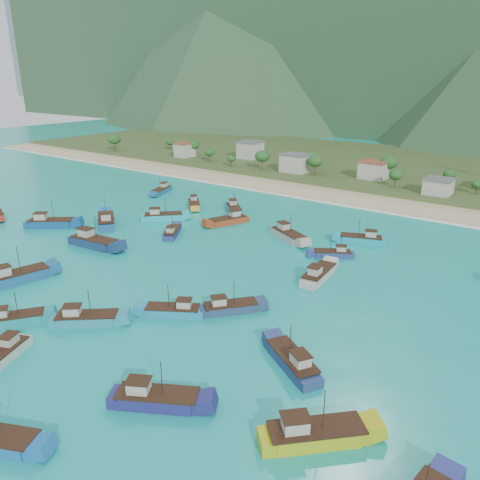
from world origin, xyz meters
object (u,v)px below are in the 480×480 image
Objects in this scene: boat_0 at (51,223)px; boat_13 at (314,435)px; boat_15 at (362,240)px; boat_32 at (234,209)px; boat_22 at (230,308)px; boat_28 at (16,278)px; boat_2 at (288,235)px; boat_5 at (333,254)px; boat_24 at (319,275)px; boat_26 at (293,362)px; boat_23 at (172,233)px; boat_20 at (106,221)px; boat_21 at (174,311)px; boat_4 at (194,204)px; boat_11 at (228,221)px; boat_14 at (2,356)px; boat_7 at (94,242)px; boat_31 at (156,399)px; boat_3 at (162,191)px; boat_19 at (86,319)px; boat_33 at (14,320)px; boat_25 at (163,217)px.

boat_0 is 95.87m from boat_13.
boat_32 is (-40.52, 2.89, 0.00)m from boat_15.
boat_28 reaches higher than boat_22.
boat_2 reaches higher than boat_5.
boat_15 is at bearing 88.07° from boat_24.
boat_26 is (12.64, -53.35, 0.02)m from boat_15.
boat_0 reaches higher than boat_23.
boat_24 is (61.74, 2.48, -0.21)m from boat_20.
boat_0 reaches higher than boat_22.
boat_15 is 53.55m from boat_21.
boat_23 is at bearing 75.78° from boat_4.
boat_0 is at bearing 170.09° from boat_20.
boat_24 is (36.47, -17.89, 0.02)m from boat_11.
boat_2 is at bearing -0.97° from boat_23.
boat_20 is at bearing 31.03° from boat_21.
boat_32 reaches higher than boat_14.
boat_7 is 16.73m from boat_20.
boat_4 is 0.99× the size of boat_23.
boat_2 is (55.01, 29.13, -0.08)m from boat_0.
boat_15 is 1.18× the size of boat_23.
boat_20 is 76.43m from boat_31.
boat_28 reaches higher than boat_11.
boat_15 reaches higher than boat_3.
boat_3 is 0.86× the size of boat_20.
boat_14 is at bearing -43.67° from boat_19.
boat_31 is (14.13, -17.47, 0.13)m from boat_21.
boat_32 is at bearing 134.08° from boat_33.
boat_11 is at bearing -178.69° from boat_31.
boat_26 is 18.97m from boat_31.
boat_22 is at bearing 78.59° from boat_33.
boat_4 is 40.28m from boat_7.
boat_31 is (-18.13, -6.05, -0.07)m from boat_13.
boat_21 is 41.52m from boat_23.
boat_23 is 0.81× the size of boat_24.
boat_4 is 98.84m from boat_13.
boat_24 is (75.97, -31.64, 0.07)m from boat_3.
boat_24 is 54.56m from boat_33.
boat_13 is at bearing -108.63° from boat_26.
boat_3 reaches higher than boat_4.
boat_0 reaches higher than boat_32.
boat_7 is 1.36× the size of boat_32.
boat_23 is (-61.58, 40.83, -0.25)m from boat_13.
boat_4 is 0.71× the size of boat_28.
boat_7 is at bearing 52.33° from boat_4.
boat_19 reaches higher than boat_32.
boat_20 is at bearing -81.15° from boat_25.
boat_15 is at bearing 44.44° from boat_26.
boat_31 is 1.12× the size of boat_32.
boat_32 is (-62.07, 66.77, -0.11)m from boat_13.
boat_11 is at bearing 179.30° from boat_13.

